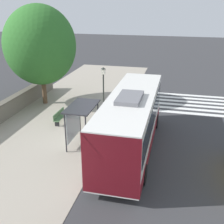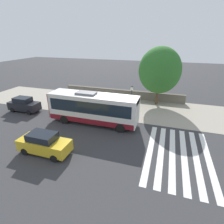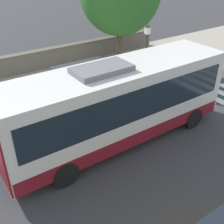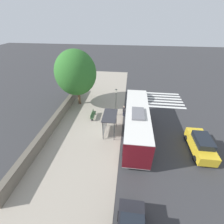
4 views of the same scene
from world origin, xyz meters
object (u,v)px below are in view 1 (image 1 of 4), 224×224
Objects in this scene: bus at (131,121)px; bus_shelter at (80,113)px; street_lamp_near at (103,90)px; pedestrian at (119,111)px; bench at (60,116)px; shade_tree at (40,45)px.

bus is 3.18m from bus_shelter.
street_lamp_near is (0.47, 3.79, 0.35)m from bus_shelter.
street_lamp_near reaches higher than bus.
pedestrian is at bearing 112.25° from bus.
bus_shelter is 0.67× the size of street_lamp_near.
pedestrian is 0.84× the size of bench.
bench is 0.23× the size of shade_tree.
shade_tree is at bearing 129.76° from bench.
bench is at bearing -50.24° from shade_tree.
bus_shelter is at bearing -47.43° from bench.
bus reaches higher than bench.
street_lamp_near is (3.07, 0.96, 1.96)m from bench.
street_lamp_near is at bearing -23.47° from shade_tree.
bus is 4.73m from street_lamp_near.
street_lamp_near is (-1.13, 0.00, 1.51)m from pedestrian.
bus_shelter is at bearing -112.85° from pedestrian.
bus is at bearing -26.56° from bench.
shade_tree is at bearing 159.91° from pedestrian.
bench is at bearing 153.44° from bus.
street_lamp_near is at bearing 125.13° from bus.
bus is 2.48× the size of street_lamp_near.
pedestrian is 4.34m from bench.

